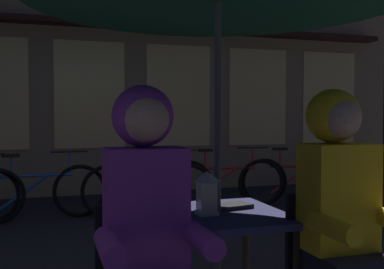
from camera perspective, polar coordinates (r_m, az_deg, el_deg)
name	(u,v)px	position (r m, az deg, el deg)	size (l,w,h in m)	color
cafe_table	(217,231)	(2.53, 3.21, -12.00)	(0.72, 0.72, 0.74)	navy
lantern	(207,192)	(2.44, 1.85, -7.20)	(0.11, 0.11, 0.23)	white
person_left_hooded	(147,215)	(1.95, -5.71, -10.05)	(0.45, 0.56, 1.40)	black
person_right_hooded	(341,202)	(2.34, 18.21, -8.08)	(0.45, 0.56, 1.40)	black
shopfront_building	(132,8)	(8.02, -7.54, 15.48)	(10.00, 0.93, 6.20)	#937A56
bicycle_third	(36,192)	(5.85, -18.94, -6.81)	(1.68, 0.11, 0.84)	black
bicycle_fourth	(148,189)	(5.79, -5.48, -6.79)	(1.67, 0.27, 0.84)	black
bicycle_fifth	(225,182)	(6.32, 4.18, -6.01)	(1.67, 0.31, 0.84)	black
bicycle_furthest	(299,180)	(6.73, 13.26, -5.56)	(1.65, 0.40, 0.84)	black
book	(233,206)	(2.63, 5.11, -8.90)	(0.20, 0.14, 0.02)	black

